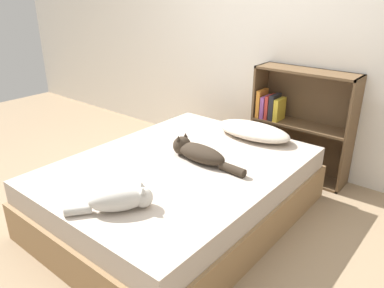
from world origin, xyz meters
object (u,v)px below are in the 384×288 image
Objects in this scene: pillow at (253,131)px; cat_light at (121,199)px; cat_dark at (198,152)px; bed at (180,190)px; bookshelf at (299,121)px.

cat_light is (-0.00, -1.40, 0.01)m from pillow.
pillow is 0.64m from cat_dark.
cat_dark reaches higher than bed.
bookshelf reaches higher than cat_light.
cat_dark is at bearing 42.52° from cat_light.
pillow is 0.68× the size of bookshelf.
cat_light is at bearing -77.63° from bed.
bookshelf is at bearing 31.29° from cat_light.
cat_dark is 1.13m from bookshelf.
bookshelf is at bearing 68.14° from pillow.
cat_dark reaches higher than pillow.
cat_light is 0.67× the size of cat_dark.
bed is at bearing 49.46° from cat_light.
cat_dark is (-0.07, 0.77, -0.00)m from cat_light.
cat_dark reaches higher than cat_light.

